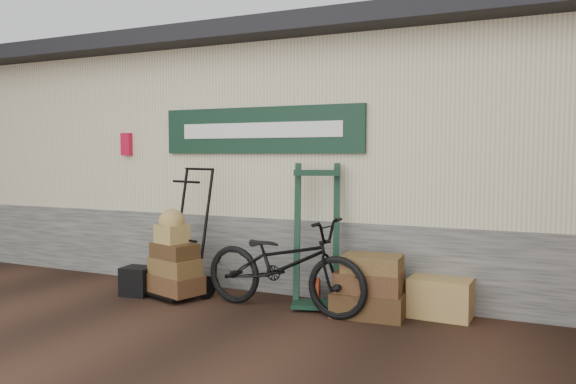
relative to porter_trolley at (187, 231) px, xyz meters
The scene contains 8 objects.
ground 1.35m from the porter_trolley, 24.62° to the right, with size 80.00×80.00×0.00m, color black.
station_building 2.63m from the porter_trolley, 66.22° to the left, with size 14.40×4.10×3.20m.
porter_trolley is the anchor object (origin of this frame).
green_barrow 1.56m from the porter_trolley, ahead, with size 0.56×0.48×1.56m, color black, non-canonical shape.
suitcase_stack 2.23m from the porter_trolley, ahead, with size 0.73×0.46×0.65m, color #3D2613, non-canonical shape.
wicker_hamper 2.94m from the porter_trolley, ahead, with size 0.62×0.40×0.40m, color olive.
black_trunk 0.85m from the porter_trolley, 158.19° to the right, with size 0.34×0.29×0.34m, color black.
bicycle 1.32m from the porter_trolley, ahead, with size 1.92×0.67×1.12m, color black.
Camera 1 is at (2.78, -4.98, 1.67)m, focal length 35.00 mm.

